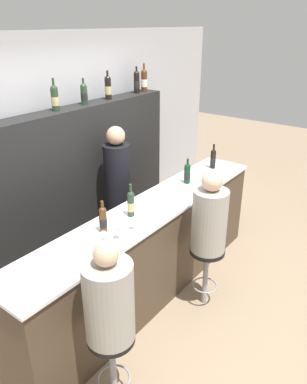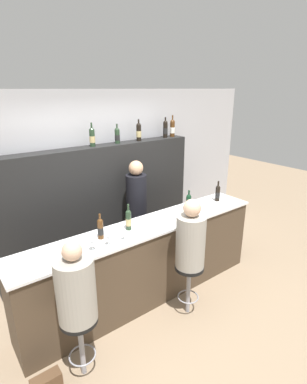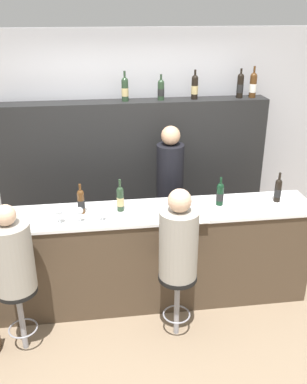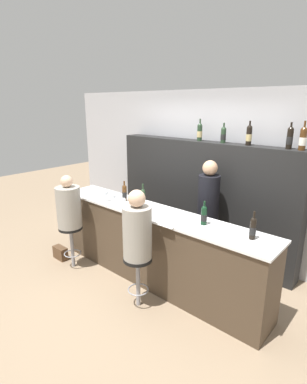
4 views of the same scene
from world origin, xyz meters
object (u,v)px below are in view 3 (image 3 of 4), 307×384
Objects in this scene: wine_bottle_backbar_2 at (195,87)px; wine_bottle_counter_2 at (220,194)px; wine_bottle_backbar_3 at (240,85)px; wine_bottle_backbar_4 at (253,85)px; bar_stool_left at (19,302)px; wine_glass_0 at (59,212)px; guest_seated_right at (179,240)px; wine_bottle_counter_0 at (81,201)px; wine_bottle_counter_1 at (120,198)px; wine_glass_1 at (79,211)px; wine_bottle_backbar_0 at (125,89)px; bar_stool_right at (177,288)px; wine_glass_2 at (102,212)px; bartender at (170,200)px; wine_bottle_counter_3 at (278,190)px; guest_seated_left at (11,255)px; wine_bottle_backbar_1 at (161,90)px.

wine_bottle_counter_2 is at bearing -88.24° from wine_bottle_backbar_2.
wine_bottle_backbar_4 reaches higher than wine_bottle_backbar_3.
wine_bottle_counter_2 is 0.44× the size of bar_stool_left.
guest_seated_right reaches higher than wine_glass_0.
wine_bottle_counter_0 is 2.30m from wine_bottle_backbar_3.
guest_seated_right is at bearing -51.89° from wine_bottle_counter_1.
wine_glass_1 is at bearing 0.00° from wine_glass_0.
wine_bottle_counter_1 is at bearing -97.63° from wine_bottle_backbar_0.
bar_stool_right is 0.79× the size of guest_seated_right.
wine_glass_0 is 1.28× the size of wine_glass_2.
wine_bottle_counter_2 is 1.17m from wine_glass_2.
wine_bottle_backbar_3 reaches higher than wine_bottle_counter_0.
wine_bottle_counter_1 is 0.49× the size of bar_stool_right.
wine_bottle_counter_2 is 0.88m from bartender.
wine_glass_1 is at bearing -174.43° from wine_bottle_counter_3.
guest_seated_right is at bearing -131.78° from wine_bottle_counter_2.
guest_seated_left is 1.18× the size of bar_stool_right.
wine_bottle_counter_1 is at bearing 18.69° from wine_glass_0.
wine_glass_1 is at bearing -144.84° from wine_bottle_backbar_3.
bartender is at bearing 42.60° from wine_glass_1.
wine_bottle_counter_1 is 0.41× the size of guest_seated_left.
wine_glass_1 is (-0.01, -0.19, -0.01)m from wine_bottle_counter_0.
wine_bottle_counter_2 is 1.54m from wine_glass_0.
wine_bottle_counter_1 reaches higher than wine_glass_1.
wine_bottle_counter_1 is 0.97m from wine_bottle_counter_2.
wine_glass_0 is (-0.19, -0.19, -0.00)m from wine_bottle_counter_0.
wine_bottle_counter_0 is at bearing 44.57° from wine_glass_0.
wine_bottle_backbar_1 is 1.07m from wine_bottle_backbar_4.
bar_stool_right is at bearing -131.78° from wine_bottle_counter_2.
wine_glass_0 is at bearing 180.00° from wine_glass_2.
wine_bottle_counter_0 reaches higher than wine_glass_2.
wine_glass_1 is at bearing 35.33° from bar_stool_left.
bartender reaches higher than guest_seated_right.
wine_bottle_counter_0 is 0.89× the size of wine_bottle_backbar_3.
wine_bottle_counter_1 is at bearing -0.00° from wine_bottle_counter_0.
bartender is at bearing 83.53° from guest_seated_right.
wine_bottle_counter_1 reaches higher than bar_stool_left.
wine_bottle_counter_1 reaches higher than bar_stool_right.
wine_glass_1 reaches higher than bar_stool_right.
wine_bottle_backbar_0 is 1.63m from wine_glass_1.
wine_bottle_counter_2 is 0.17× the size of bartender.
wine_bottle_counter_3 is at bearing 13.09° from bar_stool_left.
wine_bottle_counter_0 is 0.97× the size of wine_bottle_counter_3.
wine_bottle_counter_3 reaches higher than bar_stool_left.
wine_bottle_counter_0 is 1.81× the size of wine_glass_0.
wine_bottle_counter_3 is 2.56m from guest_seated_left.
wine_bottle_backbar_3 is 2.02× the size of wine_glass_0.
bartender is at bearing 117.60° from wine_bottle_counter_2.
bar_stool_left is (-1.48, -1.69, -1.45)m from wine_bottle_backbar_1.
wine_glass_0 is 0.84m from bar_stool_left.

